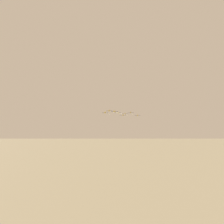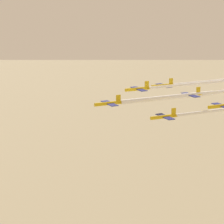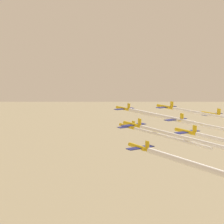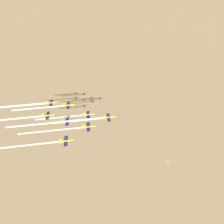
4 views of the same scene
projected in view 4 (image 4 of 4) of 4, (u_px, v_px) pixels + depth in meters
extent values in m
plane|color=gray|center=(168.00, 162.00, 212.12)|extent=(3000.00, 3000.00, 0.00)
cylinder|color=gold|center=(109.00, 117.00, 116.85)|extent=(5.07, 7.45, 0.99)
cube|color=navy|center=(108.00, 117.00, 116.79)|extent=(7.59, 5.79, 0.16)
cube|color=gold|center=(104.00, 116.00, 115.66)|extent=(0.86, 1.30, 1.98)
cube|color=gold|center=(104.00, 118.00, 116.52)|extent=(2.98, 2.35, 0.11)
cylinder|color=gold|center=(89.00, 115.00, 123.66)|extent=(5.07, 7.45, 0.99)
cube|color=navy|center=(88.00, 115.00, 123.60)|extent=(7.59, 5.79, 0.16)
cube|color=gold|center=(84.00, 114.00, 122.47)|extent=(0.86, 1.30, 1.98)
cube|color=gold|center=(84.00, 115.00, 123.33)|extent=(2.98, 2.35, 0.11)
cylinder|color=gold|center=(89.00, 127.00, 108.69)|extent=(5.07, 7.45, 0.99)
cube|color=navy|center=(88.00, 127.00, 108.64)|extent=(7.59, 5.79, 0.16)
cube|color=gold|center=(84.00, 126.00, 107.50)|extent=(0.86, 1.30, 1.98)
cube|color=gold|center=(84.00, 127.00, 108.36)|extent=(2.98, 2.35, 0.11)
cylinder|color=gold|center=(69.00, 105.00, 125.61)|extent=(5.07, 7.45, 0.99)
cube|color=navy|center=(68.00, 105.00, 125.56)|extent=(7.59, 5.79, 0.16)
cube|color=gold|center=(64.00, 104.00, 124.42)|extent=(0.86, 1.30, 1.98)
cube|color=gold|center=(64.00, 106.00, 125.28)|extent=(2.98, 2.35, 0.11)
cylinder|color=gold|center=(68.00, 121.00, 114.14)|extent=(5.07, 7.45, 0.99)
cube|color=navy|center=(67.00, 121.00, 114.09)|extent=(7.59, 5.79, 0.16)
cube|color=gold|center=(62.00, 120.00, 112.95)|extent=(0.86, 1.30, 1.98)
cube|color=gold|center=(63.00, 122.00, 113.81)|extent=(2.98, 2.35, 0.11)
cylinder|color=gold|center=(67.00, 141.00, 102.63)|extent=(5.07, 7.45, 0.99)
cube|color=navy|center=(66.00, 141.00, 102.57)|extent=(7.59, 5.79, 0.16)
cube|color=gold|center=(61.00, 140.00, 101.44)|extent=(0.86, 1.30, 1.98)
cube|color=gold|center=(61.00, 141.00, 102.30)|extent=(2.98, 2.35, 0.11)
cylinder|color=gold|center=(52.00, 103.00, 131.99)|extent=(5.07, 7.45, 0.99)
cube|color=navy|center=(51.00, 103.00, 131.94)|extent=(7.59, 5.79, 0.16)
cube|color=gold|center=(47.00, 102.00, 130.81)|extent=(0.86, 1.30, 1.98)
cube|color=gold|center=(47.00, 103.00, 131.67)|extent=(2.98, 2.35, 0.11)
cylinder|color=gold|center=(49.00, 116.00, 119.03)|extent=(5.07, 7.45, 0.99)
cube|color=navy|center=(48.00, 116.00, 118.97)|extent=(7.59, 5.79, 0.16)
cube|color=gold|center=(43.00, 115.00, 117.84)|extent=(0.86, 1.30, 1.98)
cube|color=gold|center=(44.00, 116.00, 118.70)|extent=(2.98, 2.35, 0.11)
cylinder|color=white|center=(79.00, 120.00, 114.88)|extent=(17.66, 27.82, 1.30)
cylinder|color=white|center=(59.00, 117.00, 121.64)|extent=(17.80, 28.47, 0.84)
cylinder|color=white|center=(51.00, 131.00, 106.40)|extent=(20.69, 33.22, 0.82)
cylinder|color=white|center=(38.00, 108.00, 123.47)|extent=(19.31, 30.82, 0.96)
cylinder|color=white|center=(34.00, 125.00, 112.03)|extent=(18.91, 30.15, 0.98)
cylinder|color=white|center=(26.00, 145.00, 100.36)|extent=(20.53, 32.89, 0.90)
cylinder|color=white|center=(23.00, 105.00, 129.95)|extent=(18.61, 29.34, 1.34)
cylinder|color=white|center=(5.00, 120.00, 116.25)|extent=(26.07, 41.83, 1.06)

